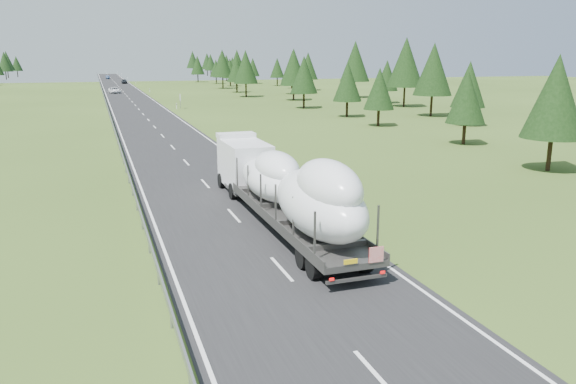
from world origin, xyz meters
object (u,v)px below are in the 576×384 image
object	(u,v)px
boat_truck	(285,184)
distant_car_dark	(124,81)
distant_van	(114,90)
distant_car_blue	(108,77)
highway_sign	(180,99)

from	to	relation	value
boat_truck	distant_car_dark	bearing A→B (deg)	89.77
distant_van	distant_car_blue	size ratio (longest dim) A/B	1.25
distant_van	distant_car_blue	xyz separation A→B (m)	(0.82, 98.26, -0.04)
distant_van	distant_car_dark	size ratio (longest dim) A/B	1.22
boat_truck	distant_van	world-z (taller)	boat_truck
distant_car_dark	distant_car_blue	size ratio (longest dim) A/B	1.03
distant_car_dark	distant_car_blue	world-z (taller)	distant_car_dark
highway_sign	distant_car_dark	size ratio (longest dim) A/B	0.58
distant_van	distant_car_blue	distance (m)	98.27
highway_sign	boat_truck	world-z (taller)	boat_truck
distant_van	distant_car_dark	bearing A→B (deg)	78.58
boat_truck	distant_car_dark	xyz separation A→B (m)	(0.70, 176.50, -1.68)
highway_sign	distant_car_blue	world-z (taller)	highway_sign
distant_car_dark	highway_sign	bearing A→B (deg)	-87.97
boat_truck	distant_van	size ratio (longest dim) A/B	3.75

